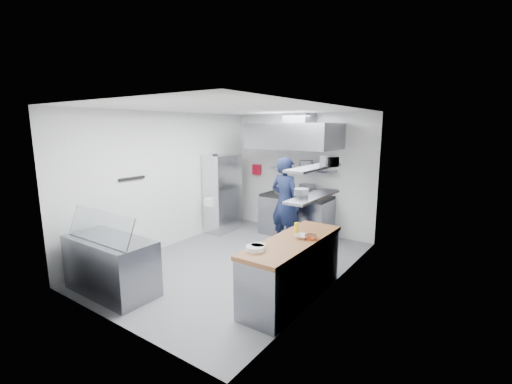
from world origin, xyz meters
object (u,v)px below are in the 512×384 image
Objects in this scene: chef at (285,202)px; gas_range at (296,216)px; wire_rack at (223,193)px; display_case at (111,265)px.

gas_range is at bearing -71.60° from chef.
gas_range is 0.84× the size of chef.
chef is at bearing -78.82° from gas_range.
wire_rack reaches higher than display_case.
chef is 1.03× the size of wire_rack.
gas_range is at bearing 76.56° from display_case.
gas_range is 0.96m from chef.
display_case is (0.65, -3.40, -0.50)m from wire_rack.
wire_rack is 3.50m from display_case.
wire_rack is at bearing 3.68° from chef.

